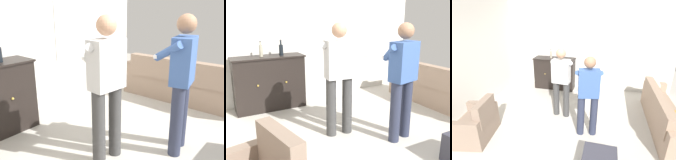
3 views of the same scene
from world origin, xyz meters
The scene contains 9 objects.
ground centered at (0.00, 0.00, 0.00)m, with size 10.40×10.40×0.00m, color #B2ADA3.
wall_back_with_window centered at (0.03, 2.66, 1.40)m, with size 5.20×0.15×2.80m.
couch centered at (1.92, 0.78, 0.33)m, with size 0.57×2.42×0.83m.
armchair centered at (-1.82, -0.50, 0.29)m, with size 0.80×0.99×0.85m.
sideboard_cabinet centered at (-1.01, 2.30, 0.51)m, with size 1.34×0.49×1.03m.
bottle_wine_green centered at (-0.75, 2.27, 1.14)m, with size 0.08×0.08×0.30m.
bottle_liquor_amber centered at (-1.12, 2.30, 1.14)m, with size 0.06×0.06×0.29m.
person_standing_left centered at (-0.36, 0.73, 0.94)m, with size 0.56×0.49×1.68m.
person_standing_right centered at (0.34, 0.17, 0.94)m, with size 0.55×0.51×1.68m.
Camera 3 is at (0.63, -2.93, 2.44)m, focal length 28.00 mm.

